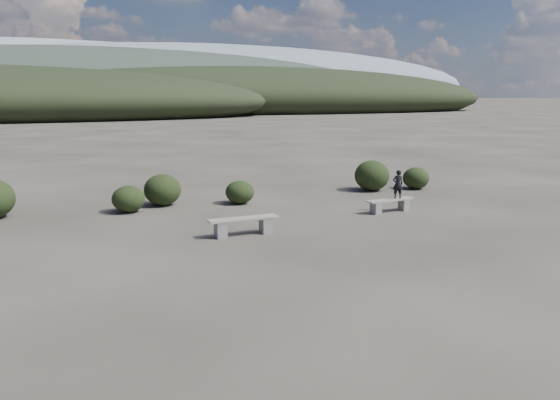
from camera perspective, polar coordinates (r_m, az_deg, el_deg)
name	(u,v)px	position (r m, az deg, el deg)	size (l,w,h in m)	color
ground	(368,278)	(11.79, 9.15, -8.06)	(1200.00, 1200.00, 0.00)	#2E2924
bench_left	(244,225)	(15.05, -3.83, -2.58)	(1.99, 0.49, 0.49)	slate
bench_right	(390,204)	(18.36, 11.43, -0.43)	(1.77, 0.55, 0.44)	slate
seated_person	(398,184)	(18.42, 12.20, 1.62)	(0.35, 0.23, 0.95)	black
shrub_a	(128,199)	(18.63, -15.56, 0.10)	(1.08, 1.08, 0.88)	black
shrub_b	(162,190)	(19.49, -12.18, 1.05)	(1.29, 1.29, 1.11)	black
shrub_c	(240,192)	(19.44, -4.23, 0.82)	(1.03, 1.03, 0.82)	black
shrub_d	(372,175)	(22.35, 9.58, 2.54)	(1.41, 1.41, 1.23)	black
shrub_e	(416,178)	(23.14, 14.02, 2.24)	(1.08, 1.08, 0.90)	black
mountain_ridges	(61,83)	(348.73, -21.89, 11.29)	(500.00, 400.00, 56.00)	black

